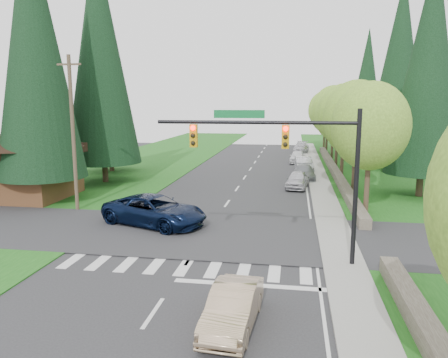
% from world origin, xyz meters
% --- Properties ---
extents(ground, '(120.00, 120.00, 0.00)m').
position_xyz_m(ground, '(0.00, 0.00, 0.00)').
color(ground, '#28282B').
rests_on(ground, ground).
extents(grass_east, '(14.00, 110.00, 0.06)m').
position_xyz_m(grass_east, '(13.00, 20.00, 0.03)').
color(grass_east, '#195215').
rests_on(grass_east, ground).
extents(grass_west, '(14.00, 110.00, 0.06)m').
position_xyz_m(grass_west, '(-13.00, 20.00, 0.03)').
color(grass_west, '#195215').
rests_on(grass_west, ground).
extents(cross_street, '(120.00, 8.00, 0.10)m').
position_xyz_m(cross_street, '(0.00, 8.00, 0.00)').
color(cross_street, '#28282B').
rests_on(cross_street, ground).
extents(sidewalk_east, '(1.80, 80.00, 0.13)m').
position_xyz_m(sidewalk_east, '(6.90, 22.00, 0.07)').
color(sidewalk_east, gray).
rests_on(sidewalk_east, ground).
extents(curb_east, '(0.20, 80.00, 0.13)m').
position_xyz_m(curb_east, '(6.05, 22.00, 0.07)').
color(curb_east, gray).
rests_on(curb_east, ground).
extents(stone_wall_north, '(0.70, 40.00, 0.70)m').
position_xyz_m(stone_wall_north, '(8.60, 30.00, 0.35)').
color(stone_wall_north, '#4C4438').
rests_on(stone_wall_north, ground).
extents(traffic_signal, '(8.70, 0.37, 6.80)m').
position_xyz_m(traffic_signal, '(4.37, 4.50, 4.98)').
color(traffic_signal, black).
rests_on(traffic_signal, ground).
extents(brown_building, '(8.40, 8.40, 5.40)m').
position_xyz_m(brown_building, '(-15.00, 15.00, 3.14)').
color(brown_building, '#4C2D19').
rests_on(brown_building, ground).
extents(utility_pole, '(1.60, 0.24, 10.00)m').
position_xyz_m(utility_pole, '(-9.50, 12.00, 5.14)').
color(utility_pole, '#473828').
rests_on(utility_pole, ground).
extents(decid_tree_0, '(4.80, 4.80, 8.37)m').
position_xyz_m(decid_tree_0, '(9.20, 14.00, 5.60)').
color(decid_tree_0, '#38281C').
rests_on(decid_tree_0, ground).
extents(decid_tree_1, '(5.20, 5.20, 8.80)m').
position_xyz_m(decid_tree_1, '(9.30, 21.00, 5.80)').
color(decid_tree_1, '#38281C').
rests_on(decid_tree_1, ground).
extents(decid_tree_2, '(5.00, 5.00, 8.82)m').
position_xyz_m(decid_tree_2, '(9.10, 28.00, 5.93)').
color(decid_tree_2, '#38281C').
rests_on(decid_tree_2, ground).
extents(decid_tree_3, '(5.00, 5.00, 8.55)m').
position_xyz_m(decid_tree_3, '(9.20, 35.00, 5.66)').
color(decid_tree_3, '#38281C').
rests_on(decid_tree_3, ground).
extents(decid_tree_4, '(5.40, 5.40, 9.18)m').
position_xyz_m(decid_tree_4, '(9.30, 42.00, 6.06)').
color(decid_tree_4, '#38281C').
rests_on(decid_tree_4, ground).
extents(decid_tree_5, '(4.80, 4.80, 8.30)m').
position_xyz_m(decid_tree_5, '(9.10, 49.00, 5.53)').
color(decid_tree_5, '#38281C').
rests_on(decid_tree_5, ground).
extents(decid_tree_6, '(5.20, 5.20, 8.86)m').
position_xyz_m(decid_tree_6, '(9.20, 56.00, 5.86)').
color(decid_tree_6, '#38281C').
rests_on(decid_tree_6, ground).
extents(conifer_w_a, '(6.12, 6.12, 19.80)m').
position_xyz_m(conifer_w_a, '(-13.00, 14.00, 10.79)').
color(conifer_w_a, '#38281C').
rests_on(conifer_w_a, ground).
extents(conifer_w_b, '(5.44, 5.44, 17.80)m').
position_xyz_m(conifer_w_b, '(-16.00, 18.00, 9.79)').
color(conifer_w_b, '#38281C').
rests_on(conifer_w_b, ground).
extents(conifer_w_c, '(6.46, 6.46, 20.80)m').
position_xyz_m(conifer_w_c, '(-12.00, 22.00, 11.29)').
color(conifer_w_c, '#38281C').
rests_on(conifer_w_c, ground).
extents(conifer_w_e, '(5.78, 5.78, 18.80)m').
position_xyz_m(conifer_w_e, '(-14.00, 28.00, 10.29)').
color(conifer_w_e, '#38281C').
rests_on(conifer_w_e, ground).
extents(conifer_e_a, '(5.44, 5.44, 17.80)m').
position_xyz_m(conifer_e_a, '(14.00, 20.00, 9.79)').
color(conifer_e_a, '#38281C').
rests_on(conifer_e_a, ground).
extents(conifer_e_b, '(6.12, 6.12, 19.80)m').
position_xyz_m(conifer_e_b, '(15.00, 34.00, 10.79)').
color(conifer_e_b, '#38281C').
rests_on(conifer_e_b, ground).
extents(conifer_e_c, '(5.10, 5.10, 16.80)m').
position_xyz_m(conifer_e_c, '(14.00, 48.00, 9.29)').
color(conifer_e_c, '#38281C').
rests_on(conifer_e_c, ground).
extents(sedan_champagne, '(1.68, 4.09, 1.32)m').
position_xyz_m(sedan_champagne, '(2.79, -1.46, 0.66)').
color(sedan_champagne, tan).
rests_on(sedan_champagne, ground).
extents(suv_navy, '(6.90, 4.97, 1.74)m').
position_xyz_m(suv_navy, '(-3.30, 9.38, 0.87)').
color(suv_navy, black).
rests_on(suv_navy, ground).
extents(parked_car_a, '(2.18, 4.31, 1.41)m').
position_xyz_m(parked_car_a, '(4.94, 21.98, 0.70)').
color(parked_car_a, silver).
rests_on(parked_car_a, ground).
extents(parked_car_b, '(2.02, 4.58, 1.31)m').
position_xyz_m(parked_car_b, '(5.60, 26.29, 0.65)').
color(parked_car_b, gray).
rests_on(parked_car_b, ground).
extents(parked_car_c, '(1.99, 4.77, 1.53)m').
position_xyz_m(parked_car_c, '(5.60, 30.80, 0.77)').
color(parked_car_c, silver).
rests_on(parked_car_c, ground).
extents(parked_car_d, '(1.96, 4.33, 1.44)m').
position_xyz_m(parked_car_d, '(5.00, 37.66, 0.72)').
color(parked_car_d, silver).
rests_on(parked_car_d, ground).
extents(parked_car_e, '(2.37, 5.19, 1.47)m').
position_xyz_m(parked_car_e, '(5.60, 48.81, 0.74)').
color(parked_car_e, '#B5B4B9').
rests_on(parked_car_e, ground).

